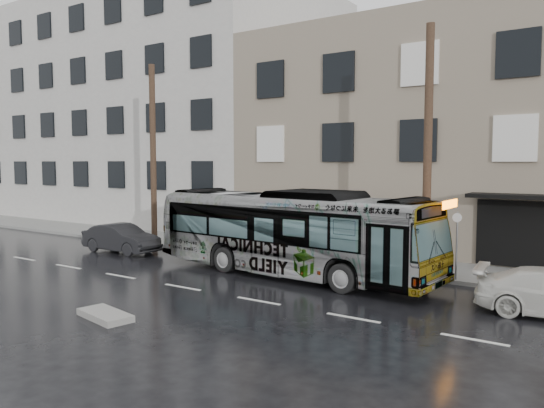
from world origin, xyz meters
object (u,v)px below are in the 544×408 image
at_px(utility_pole_rear, 153,155).
at_px(dark_sedan, 121,238).
at_px(bus, 290,233).
at_px(sign_post, 457,246).
at_px(utility_pole_front, 428,152).

bearing_deg(utility_pole_rear, dark_sedan, -87.00).
relative_size(utility_pole_rear, dark_sedan, 2.20).
xyz_separation_m(bus, dark_sedan, (-9.34, -0.21, -0.95)).
distance_m(utility_pole_rear, dark_sedan, 4.56).
bearing_deg(bus, sign_post, -65.36).
bearing_deg(utility_pole_front, utility_pole_rear, 180.00).
height_order(sign_post, bus, bus).
height_order(utility_pole_rear, dark_sedan, utility_pole_rear).
distance_m(utility_pole_front, bus, 5.83).
distance_m(utility_pole_rear, bus, 10.13).
height_order(bus, dark_sedan, bus).
bearing_deg(utility_pole_rear, sign_post, 0.00).
bearing_deg(dark_sedan, bus, -89.89).
height_order(utility_pole_front, sign_post, utility_pole_front).
bearing_deg(utility_pole_front, dark_sedan, -170.84).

